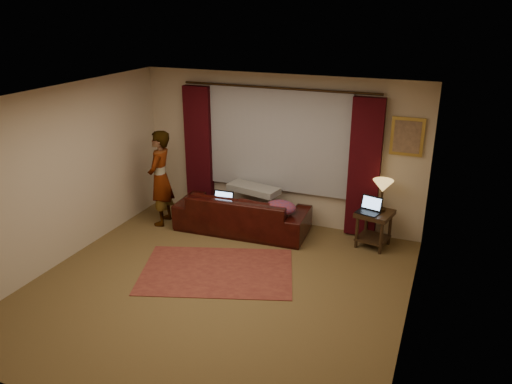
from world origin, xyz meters
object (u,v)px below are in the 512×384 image
(sofa, at_px, (242,206))
(laptop_table, at_px, (368,206))
(tiffany_lamp, at_px, (382,196))
(laptop_sofa, at_px, (221,201))
(person, at_px, (160,178))
(end_table, at_px, (374,229))

(sofa, bearing_deg, laptop_table, -179.13)
(sofa, bearing_deg, tiffany_lamp, -175.02)
(laptop_sofa, bearing_deg, sofa, 37.32)
(tiffany_lamp, distance_m, person, 3.73)
(person, bearing_deg, laptop_sofa, 80.04)
(end_table, relative_size, tiffany_lamp, 1.17)
(laptop_sofa, height_order, end_table, laptop_sofa)
(end_table, xyz_separation_m, person, (-3.62, -0.48, 0.54))
(tiffany_lamp, height_order, laptop_table, tiffany_lamp)
(sofa, xyz_separation_m, laptop_table, (2.09, 0.13, 0.27))
(tiffany_lamp, relative_size, laptop_table, 1.38)
(tiffany_lamp, xyz_separation_m, person, (-3.69, -0.55, -0.01))
(sofa, xyz_separation_m, person, (-1.43, -0.24, 0.39))
(laptop_sofa, xyz_separation_m, tiffany_lamp, (2.54, 0.54, 0.27))
(laptop_table, relative_size, person, 0.22)
(sofa, height_order, end_table, sofa)
(end_table, bearing_deg, tiffany_lamp, 46.22)
(tiffany_lamp, height_order, person, person)
(end_table, distance_m, laptop_table, 0.45)
(sofa, relative_size, tiffany_lamp, 4.40)
(laptop_sofa, distance_m, person, 1.17)
(end_table, bearing_deg, person, -172.51)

